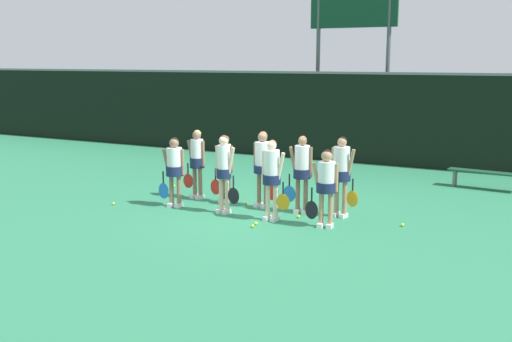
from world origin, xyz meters
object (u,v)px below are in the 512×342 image
at_px(player_5, 225,164).
at_px(player_6, 263,162).
at_px(player_1, 224,168).
at_px(player_4, 197,158).
at_px(tennis_ball_0, 402,225).
at_px(tennis_ball_5, 246,203).
at_px(player_2, 272,173).
at_px(player_3, 326,181).
at_px(player_8, 342,169).
at_px(scoreboard, 353,24).
at_px(tennis_ball_1, 256,223).
at_px(player_0, 174,166).
at_px(bench_courtside, 486,174).
at_px(tennis_ball_6, 113,204).
at_px(tennis_ball_4, 253,226).
at_px(tennis_ball_3, 299,217).
at_px(player_7, 302,168).
at_px(tennis_ball_2, 174,186).

distance_m(player_5, player_6, 1.03).
height_order(player_1, player_4, player_1).
relative_size(tennis_ball_0, tennis_ball_5, 0.99).
bearing_deg(player_2, player_3, 4.76).
distance_m(player_6, player_8, 1.90).
xyz_separation_m(scoreboard, tennis_ball_1, (1.08, -9.20, -4.55)).
xyz_separation_m(player_0, tennis_ball_0, (5.15, 0.76, -0.94)).
bearing_deg(player_0, player_8, 6.61).
relative_size(player_0, player_1, 0.93).
height_order(bench_courtside, tennis_ball_0, bench_courtside).
distance_m(player_2, tennis_ball_6, 4.10).
relative_size(tennis_ball_4, tennis_ball_5, 0.98).
xyz_separation_m(player_3, player_8, (-0.00, 0.94, 0.09)).
distance_m(scoreboard, tennis_ball_6, 10.61).
distance_m(player_1, player_3, 2.42).
bearing_deg(tennis_ball_3, bench_courtside, 57.16).
relative_size(scoreboard, player_7, 3.43).
relative_size(bench_courtside, tennis_ball_6, 30.03).
bearing_deg(bench_courtside, player_7, -120.66).
bearing_deg(tennis_ball_6, bench_courtside, 37.90).
distance_m(player_4, tennis_ball_5, 1.70).
bearing_deg(tennis_ball_4, player_2, 81.24).
xyz_separation_m(player_2, tennis_ball_0, (2.61, 0.82, -0.99)).
distance_m(player_7, tennis_ball_0, 2.50).
bearing_deg(tennis_ball_0, player_4, 177.58).
xyz_separation_m(player_8, tennis_ball_0, (1.41, -0.16, -1.02)).
relative_size(player_1, player_6, 0.99).
height_order(player_6, tennis_ball_3, player_6).
bearing_deg(tennis_ball_6, tennis_ball_5, 28.07).
relative_size(player_2, player_4, 1.02).
xyz_separation_m(player_6, tennis_ball_2, (-3.13, 0.89, -1.04)).
xyz_separation_m(player_5, player_7, (2.03, -0.09, 0.10)).
height_order(player_7, tennis_ball_0, player_7).
distance_m(bench_courtside, player_2, 6.61).
bearing_deg(tennis_ball_3, tennis_ball_0, 9.89).
height_order(tennis_ball_4, tennis_ball_5, tennis_ball_5).
height_order(player_0, player_7, player_7).
height_order(player_6, tennis_ball_4, player_6).
distance_m(player_2, tennis_ball_3, 1.17).
height_order(tennis_ball_3, tennis_ball_5, tennis_ball_5).
xyz_separation_m(tennis_ball_2, tennis_ball_4, (3.73, -2.53, 0.00)).
bearing_deg(player_0, player_3, -7.55).
xyz_separation_m(player_2, player_4, (-2.55, 1.04, -0.02)).
relative_size(player_1, tennis_ball_5, 25.56).
bearing_deg(tennis_ball_0, tennis_ball_1, -154.54).
distance_m(player_0, player_5, 1.23).
relative_size(player_1, player_4, 1.03).
xyz_separation_m(scoreboard, tennis_ball_2, (-2.62, -6.86, -4.55)).
distance_m(bench_courtside, player_7, 5.72).
bearing_deg(player_0, scoreboard, 74.08).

